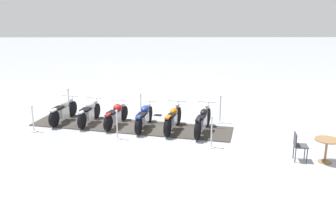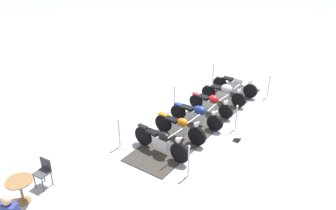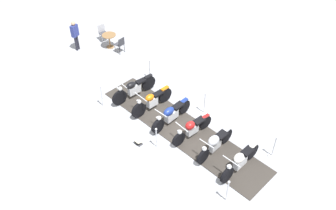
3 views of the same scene
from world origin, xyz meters
The scene contains 19 objects.
ground_plane centered at (0.00, 0.00, 0.00)m, with size 80.00×80.00×0.00m, color #A8AAB2.
display_platform centered at (0.00, 0.00, 0.02)m, with size 7.99×1.69×0.03m, color #38332D.
motorcycle_black centered at (-2.82, 0.68, 0.50)m, with size 0.97×2.23×1.04m.
motorcycle_copper centered at (-1.69, 0.40, 0.48)m, with size 0.90×2.12×1.01m.
motorcycle_navy centered at (-0.57, 0.11, 0.47)m, with size 0.74×2.21×0.93m.
motorcycle_maroon centered at (0.55, -0.17, 0.48)m, with size 0.89×1.97×0.89m.
motorcycle_chrome centered at (1.67, -0.46, 0.52)m, with size 0.73×2.03×0.93m.
motorcycle_cream centered at (2.80, -0.74, 0.48)m, with size 0.83×2.13×0.94m.
stanchion_right_mid centered at (-0.34, -1.36, 0.34)m, with size 0.32×0.32×1.04m.
stanchion_left_front centered at (-2.95, 2.19, 0.40)m, with size 0.28×0.28×1.11m.
stanchion_left_mid centered at (0.34, 1.36, 0.35)m, with size 0.34×0.34×1.10m.
stanchion_right_front centered at (-3.63, -0.53, 0.42)m, with size 0.29×0.29×1.15m.
stanchion_right_rear centered at (2.95, -2.19, 0.32)m, with size 0.35×0.35×1.08m.
stanchion_left_rear centered at (3.63, 0.53, 0.33)m, with size 0.33×0.33×1.03m.
info_placard centered at (-1.05, -1.56, 0.07)m, with size 0.35×0.32×0.21m.
cafe_table centered at (-6.32, 3.45, 0.56)m, with size 0.73×0.73×0.75m.
cafe_chair_near_table centered at (-5.51, 3.32, 0.53)m, with size 0.46×0.46×0.89m.
cafe_chair_across_table centered at (-7.06, 3.81, 0.53)m, with size 0.53×0.53×0.92m.
bystander_person centered at (-7.65, 2.38, 0.99)m, with size 0.25×0.42×1.66m.
Camera 3 is at (4.88, -9.22, 10.52)m, focal length 38.65 mm.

